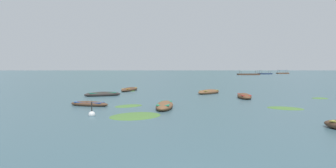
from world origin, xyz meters
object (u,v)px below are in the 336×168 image
object	(u,v)px
mooring_buoy	(92,114)
rowboat_1	(103,94)
rowboat_4	(130,90)
rowboat_6	(89,104)
rowboat_0	(209,92)
ferry_0	(248,74)
rowboat_3	(244,96)
ferry_2	(283,73)
ferry_1	(265,74)
rowboat_5	(165,106)

from	to	relation	value
mooring_buoy	rowboat_1	bearing A→B (deg)	107.39
rowboat_4	rowboat_6	distance (m)	15.05
rowboat_0	ferry_0	size ratio (longest dim) A/B	0.34
rowboat_1	rowboat_3	size ratio (longest dim) A/B	1.04
rowboat_4	ferry_2	xyz separation A→B (m)	(57.42, 158.91, 0.27)
rowboat_0	rowboat_6	distance (m)	14.94
ferry_1	rowboat_5	bearing A→B (deg)	-103.22
rowboat_3	ferry_2	size ratio (longest dim) A/B	0.43
ferry_1	mooring_buoy	distance (m)	160.40
ferry_0	mooring_buoy	bearing A→B (deg)	-101.48
rowboat_1	rowboat_5	world-z (taller)	rowboat_5
rowboat_5	rowboat_6	distance (m)	5.68
ferry_2	mooring_buoy	bearing A→B (deg)	-106.97
rowboat_3	ferry_2	distance (m)	172.37
rowboat_3	rowboat_4	xyz separation A→B (m)	(-12.96, 7.63, -0.00)
rowboat_0	rowboat_5	distance (m)	13.06
rowboat_3	rowboat_6	size ratio (longest dim) A/B	1.10
rowboat_0	rowboat_4	xyz separation A→B (m)	(-9.74, 2.90, -0.01)
rowboat_4	ferry_1	xyz separation A→B (m)	(42.26, 136.06, 0.27)
rowboat_3	rowboat_5	bearing A→B (deg)	-128.46
ferry_0	ferry_2	distance (m)	53.36
rowboat_6	rowboat_5	bearing A→B (deg)	-5.74
rowboat_4	ferry_1	size ratio (longest dim) A/B	0.55
mooring_buoy	rowboat_6	bearing A→B (deg)	114.22
rowboat_6	mooring_buoy	xyz separation A→B (m)	(2.00, -4.45, -0.05)
rowboat_5	ferry_2	bearing A→B (deg)	73.77
rowboat_1	rowboat_5	size ratio (longest dim) A/B	0.90
rowboat_6	ferry_1	bearing A→B (deg)	74.72
rowboat_3	mooring_buoy	bearing A→B (deg)	-130.10
rowboat_6	ferry_2	distance (m)	182.85
ferry_2	mooring_buoy	world-z (taller)	ferry_2
rowboat_1	ferry_0	bearing A→B (deg)	75.66
rowboat_3	mooring_buoy	distance (m)	15.47
ferry_0	ferry_2	xyz separation A→B (m)	(27.50, 45.73, 0.00)
ferry_0	mooring_buoy	world-z (taller)	ferry_0
rowboat_3	ferry_2	xyz separation A→B (m)	(44.46, 166.54, 0.27)
rowboat_4	ferry_0	bearing A→B (deg)	75.19
rowboat_5	ferry_1	world-z (taller)	ferry_1
ferry_2	rowboat_5	bearing A→B (deg)	-106.23
rowboat_6	ferry_1	distance (m)	156.61
rowboat_5	ferry_1	bearing A→B (deg)	76.78
rowboat_5	rowboat_6	size ratio (longest dim) A/B	1.27
rowboat_5	ferry_2	world-z (taller)	ferry_2
rowboat_3	rowboat_5	size ratio (longest dim) A/B	0.87
rowboat_6	ferry_2	xyz separation A→B (m)	(56.43, 173.92, 0.31)
rowboat_0	mooring_buoy	xyz separation A→B (m)	(-6.75, -16.56, -0.09)
rowboat_3	rowboat_4	bearing A→B (deg)	149.53
rowboat_5	ferry_1	distance (m)	155.77
rowboat_3	ferry_1	distance (m)	146.64
ferry_2	ferry_0	bearing A→B (deg)	-121.02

